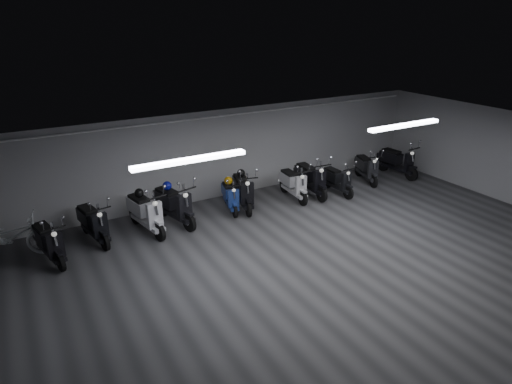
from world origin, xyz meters
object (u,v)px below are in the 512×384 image
scooter_2 (145,206)px  scooter_9 (367,164)px  helmet_1 (241,173)px  scooter_6 (294,179)px  scooter_3 (174,199)px  scooter_5 (243,185)px  helmet_3 (139,193)px  scooter_0 (48,236)px  scooter_10 (398,157)px  helmet_0 (167,186)px  scooter_4 (230,192)px  scooter_7 (311,173)px  scooter_1 (93,217)px  bicycle (9,232)px  scooter_8 (338,176)px  helmet_2 (228,181)px

scooter_2 → scooter_9: scooter_2 is taller
helmet_1 → scooter_6: bearing=-14.4°
scooter_3 → scooter_5: scooter_3 is taller
scooter_2 → helmet_3: size_ratio=8.11×
scooter_0 → scooter_5: size_ratio=0.92×
scooter_10 → helmet_0: size_ratio=7.58×
helmet_3 → scooter_2: bearing=-78.8°
scooter_2 → scooter_4: (2.58, 0.16, -0.15)m
scooter_9 → helmet_1: scooter_9 is taller
scooter_7 → helmet_0: 4.65m
scooter_1 → bicycle: scooter_1 is taller
scooter_5 → scooter_10: bearing=12.7°
bicycle → helmet_0: 3.97m
scooter_8 → bicycle: (-9.39, 0.67, 0.04)m
scooter_1 → scooter_6: bearing=-12.8°
scooter_6 → helmet_1: scooter_6 is taller
scooter_0 → scooter_10: (11.60, 0.28, 0.05)m
helmet_0 → scooter_4: bearing=-6.9°
scooter_1 → bicycle: (-1.88, 0.16, -0.02)m
scooter_10 → helmet_1: 6.15m
scooter_0 → helmet_1: size_ratio=7.18×
scooter_8 → helmet_2: 3.65m
scooter_3 → helmet_2: scooter_3 is taller
scooter_3 → scooter_8: (5.37, -0.48, -0.13)m
scooter_3 → scooter_9: bearing=-15.4°
bicycle → scooter_10: (12.39, -0.39, 0.06)m
scooter_4 → scooter_10: scooter_10 is taller
scooter_6 → helmet_0: size_ratio=6.99×
scooter_1 → scooter_10: bearing=-12.4°
helmet_3 → scooter_3: bearing=-10.2°
scooter_3 → scooter_6: bearing=-16.6°
helmet_1 → scooter_0: bearing=-172.1°
scooter_2 → scooter_6: (4.71, -0.03, -0.08)m
scooter_0 → helmet_2: scooter_0 is taller
scooter_1 → scooter_8: (7.51, -0.50, -0.07)m
scooter_1 → helmet_2: size_ratio=7.30×
scooter_6 → helmet_1: bearing=170.1°
scooter_0 → scooter_7: size_ratio=0.90×
scooter_1 → scooter_8: scooter_1 is taller
scooter_6 → scooter_8: scooter_6 is taller
scooter_1 → scooter_6: scooter_1 is taller
helmet_3 → helmet_2: bearing=2.3°
scooter_2 → scooter_8: 6.21m
scooter_1 → scooter_5: scooter_5 is taller
scooter_2 → scooter_8: (6.20, -0.37, -0.13)m
scooter_9 → helmet_1: size_ratio=7.13×
scooter_2 → helmet_0: size_ratio=7.87×
scooter_10 → scooter_5: bearing=173.9°
scooter_5 → scooter_10: (6.19, -0.22, -0.00)m
scooter_3 → helmet_0: size_ratio=7.92×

